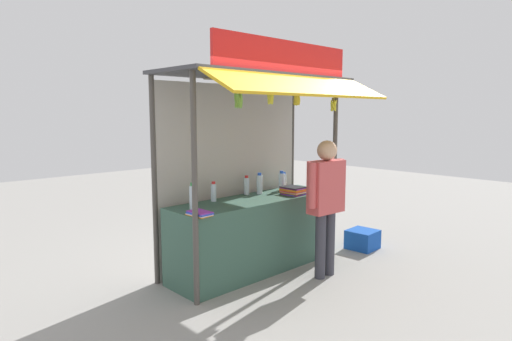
% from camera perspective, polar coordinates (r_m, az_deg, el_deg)
% --- Properties ---
extents(ground_plane, '(20.00, 20.00, 0.00)m').
position_cam_1_polar(ground_plane, '(5.67, 0.00, -12.72)').
color(ground_plane, gray).
extents(stall_counter, '(2.32, 0.66, 0.91)m').
position_cam_1_polar(stall_counter, '(5.52, 0.00, -8.30)').
color(stall_counter, '#385B4C').
rests_on(stall_counter, ground).
extents(stall_structure, '(2.52, 1.51, 2.76)m').
position_cam_1_polar(stall_structure, '(5.40, -0.79, 4.41)').
color(stall_structure, '#4C4742').
rests_on(stall_structure, ground).
extents(water_bottle_front_left, '(0.07, 0.07, 0.25)m').
position_cam_1_polar(water_bottle_front_left, '(5.65, -1.25, -2.00)').
color(water_bottle_front_left, silver).
rests_on(water_bottle_front_left, stall_counter).
extents(water_bottle_back_left, '(0.08, 0.08, 0.30)m').
position_cam_1_polar(water_bottle_back_left, '(4.85, -8.24, -3.41)').
color(water_bottle_back_left, silver).
rests_on(water_bottle_back_left, stall_counter).
extents(water_bottle_rear_center, '(0.07, 0.07, 0.25)m').
position_cam_1_polar(water_bottle_rear_center, '(6.01, 3.68, -1.46)').
color(water_bottle_rear_center, silver).
rests_on(water_bottle_rear_center, stall_counter).
extents(water_bottle_mid_right, '(0.08, 0.08, 0.28)m').
position_cam_1_polar(water_bottle_mid_right, '(5.88, 3.37, -1.50)').
color(water_bottle_mid_right, silver).
rests_on(water_bottle_mid_right, stall_counter).
extents(water_bottle_left, '(0.08, 0.08, 0.28)m').
position_cam_1_polar(water_bottle_left, '(5.69, 0.46, -1.79)').
color(water_bottle_left, silver).
rests_on(water_bottle_left, stall_counter).
extents(water_bottle_mid_left, '(0.07, 0.07, 0.24)m').
position_cam_1_polar(water_bottle_mid_left, '(5.25, -5.58, -2.83)').
color(water_bottle_mid_left, silver).
rests_on(water_bottle_mid_left, stall_counter).
extents(magazine_stack_far_left, '(0.20, 0.28, 0.04)m').
position_cam_1_polar(magazine_stack_far_left, '(4.57, -7.39, -5.59)').
color(magazine_stack_far_left, orange).
rests_on(magazine_stack_far_left, stall_counter).
extents(magazine_stack_right, '(0.27, 0.31, 0.10)m').
position_cam_1_polar(magazine_stack_right, '(5.69, 4.88, -2.63)').
color(magazine_stack_right, purple).
rests_on(magazine_stack_right, stall_counter).
extents(magazine_stack_far_right, '(0.20, 0.26, 0.04)m').
position_cam_1_polar(magazine_stack_far_right, '(6.00, 5.77, -2.42)').
color(magazine_stack_far_right, blue).
rests_on(magazine_stack_far_right, stall_counter).
extents(banana_bunch_inner_right, '(0.09, 0.09, 0.23)m').
position_cam_1_polar(banana_bunch_inner_right, '(4.88, 1.92, 9.41)').
color(banana_bunch_inner_right, '#332D23').
extents(banana_bunch_leftmost, '(0.11, 0.11, 0.27)m').
position_cam_1_polar(banana_bunch_leftmost, '(4.56, -2.29, 9.20)').
color(banana_bunch_leftmost, '#332D23').
extents(banana_bunch_inner_left, '(0.10, 0.10, 0.24)m').
position_cam_1_polar(banana_bunch_inner_left, '(5.20, 5.36, 9.19)').
color(banana_bunch_inner_left, '#332D23').
extents(banana_bunch_rightmost, '(0.10, 0.10, 0.30)m').
position_cam_1_polar(banana_bunch_rightmost, '(5.75, 10.10, 8.41)').
color(banana_bunch_rightmost, '#332D23').
extents(vendor_person, '(0.62, 0.24, 1.65)m').
position_cam_1_polar(vendor_person, '(5.23, 9.16, -3.27)').
color(vendor_person, '#383842').
rests_on(vendor_person, ground).
extents(plastic_crate, '(0.41, 0.41, 0.27)m').
position_cam_1_polar(plastic_crate, '(6.60, 13.78, -8.75)').
color(plastic_crate, '#194CB2').
rests_on(plastic_crate, ground).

